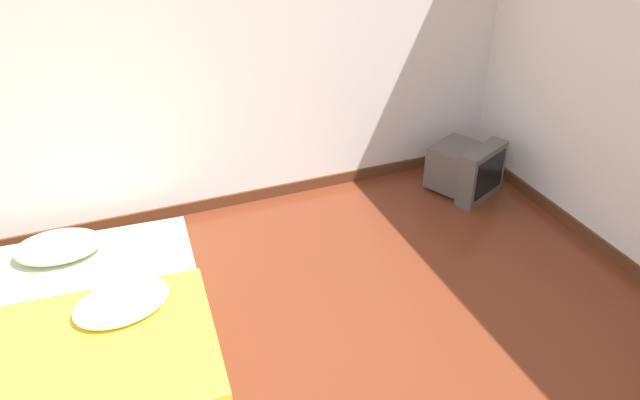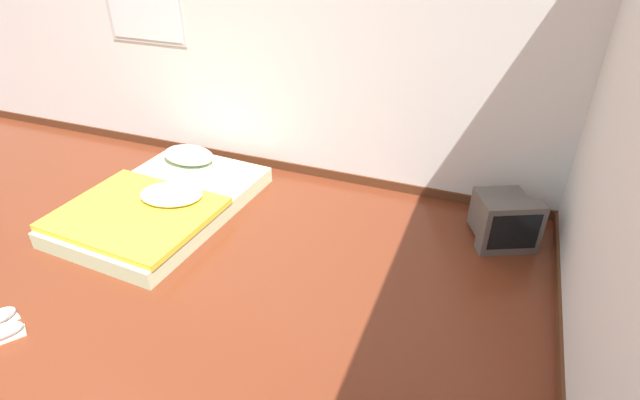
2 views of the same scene
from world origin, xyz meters
The scene contains 3 objects.
wall_back centered at (-0.01, 2.86, 1.29)m, with size 8.38×0.08×2.60m.
mattress_bed centered at (-0.17, 1.76, 0.10)m, with size 1.27×1.78×0.29m.
crt_tv centered at (2.57, 2.36, 0.20)m, with size 0.56×0.58×0.41m.
Camera 1 is at (0.02, -1.07, 2.44)m, focal length 35.00 mm.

